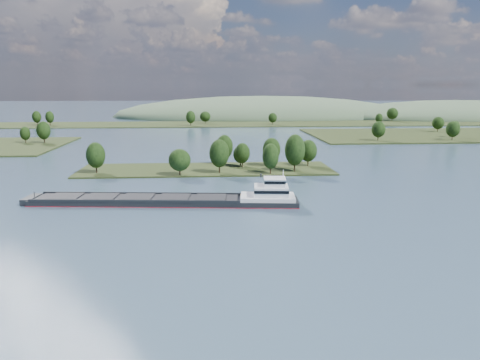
{
  "coord_description": "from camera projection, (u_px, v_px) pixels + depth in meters",
  "views": [
    {
      "loc": [
        0.84,
        -4.43,
        33.5
      ],
      "look_at": [
        10.08,
        130.0,
        6.0
      ],
      "focal_mm": 35.0,
      "sensor_mm": 36.0,
      "label": 1
    }
  ],
  "objects": [
    {
      "name": "ground",
      "position": [
        206.0,
        209.0,
        128.27
      ],
      "size": [
        1800.0,
        1800.0,
        0.0
      ],
      "primitive_type": "plane",
      "color": "#324957",
      "rests_on": "ground"
    },
    {
      "name": "tree_island",
      "position": [
        224.0,
        160.0,
        185.03
      ],
      "size": [
        100.0,
        33.18,
        15.61
      ],
      "color": "#242F15",
      "rests_on": "ground"
    },
    {
      "name": "back_shoreline",
      "position": [
        217.0,
        124.0,
        402.22
      ],
      "size": [
        900.0,
        60.0,
        15.39
      ],
      "color": "#242F15",
      "rests_on": "ground"
    },
    {
      "name": "hill_east",
      "position": [
        456.0,
        117.0,
        487.88
      ],
      "size": [
        260.0,
        140.0,
        36.0
      ],
      "primitive_type": "ellipsoid",
      "color": "#445B3E",
      "rests_on": "ground"
    },
    {
      "name": "hill_west",
      "position": [
        263.0,
        116.0,
        503.76
      ],
      "size": [
        320.0,
        160.0,
        44.0
      ],
      "primitive_type": "ellipsoid",
      "color": "#445B3E",
      "rests_on": "ground"
    },
    {
      "name": "cargo_barge",
      "position": [
        181.0,
        199.0,
        133.9
      ],
      "size": [
        78.99,
        17.2,
        10.61
      ],
      "color": "black",
      "rests_on": "ground"
    }
  ]
}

